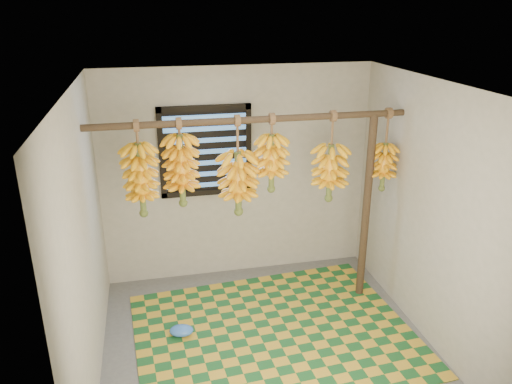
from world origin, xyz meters
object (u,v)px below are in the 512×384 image
object	(u,v)px
banana_bunch_e	(330,173)
plastic_bag	(181,331)
banana_bunch_c	(238,183)
banana_bunch_f	(384,167)
support_post	(366,210)
banana_bunch_a	(141,180)
banana_bunch_b	(181,170)
woven_mat	(274,333)
banana_bunch_d	(271,163)

from	to	relation	value
banana_bunch_e	plastic_bag	bearing A→B (deg)	-167.94
banana_bunch_c	banana_bunch_f	xyz separation A→B (m)	(1.49, -0.00, 0.06)
plastic_bag	banana_bunch_f	xyz separation A→B (m)	(2.12, 0.33, 1.40)
support_post	banana_bunch_e	world-z (taller)	banana_bunch_e
banana_bunch_a	banana_bunch_b	distance (m)	0.37
support_post	plastic_bag	world-z (taller)	support_post
woven_mat	banana_bunch_e	xyz separation A→B (m)	(0.67, 0.50, 1.43)
woven_mat	banana_bunch_a	size ratio (longest dim) A/B	2.90
banana_bunch_b	banana_bunch_d	world-z (taller)	same
support_post	banana_bunch_c	size ratio (longest dim) A/B	2.07
banana_bunch_c	banana_bunch_d	world-z (taller)	same
banana_bunch_f	banana_bunch_c	bearing A→B (deg)	180.00
woven_mat	banana_bunch_d	size ratio (longest dim) A/B	3.45
banana_bunch_e	banana_bunch_f	distance (m)	0.57
support_post	banana_bunch_d	xyz separation A→B (m)	(-1.02, -0.00, 0.57)
banana_bunch_c	banana_bunch_f	distance (m)	1.49
banana_bunch_c	plastic_bag	bearing A→B (deg)	-152.34
plastic_bag	banana_bunch_e	distance (m)	2.10
banana_bunch_a	banana_bunch_b	bearing A→B (deg)	0.00
banana_bunch_b	banana_bunch_f	xyz separation A→B (m)	(2.02, 0.00, -0.11)
banana_bunch_f	banana_bunch_d	bearing A→B (deg)	-180.00
support_post	banana_bunch_f	xyz separation A→B (m)	(0.15, 0.00, 0.46)
plastic_bag	banana_bunch_d	bearing A→B (deg)	19.13
support_post	banana_bunch_e	bearing A→B (deg)	180.00
plastic_bag	banana_bunch_c	world-z (taller)	banana_bunch_c
woven_mat	banana_bunch_b	xyz separation A→B (m)	(-0.77, 0.50, 1.56)
support_post	banana_bunch_d	distance (m)	1.17
support_post	banana_bunch_e	size ratio (longest dim) A/B	2.21
plastic_bag	banana_bunch_f	world-z (taller)	banana_bunch_f
plastic_bag	banana_bunch_b	bearing A→B (deg)	72.32
support_post	banana_bunch_f	distance (m)	0.48
banana_bunch_c	banana_bunch_d	xyz separation A→B (m)	(0.32, -0.00, 0.18)
banana_bunch_c	banana_bunch_e	distance (m)	0.92
banana_bunch_a	banana_bunch_c	bearing A→B (deg)	0.00
banana_bunch_d	woven_mat	bearing A→B (deg)	-98.92
banana_bunch_b	support_post	bearing A→B (deg)	0.00
banana_bunch_c	banana_bunch_e	size ratio (longest dim) A/B	1.06
banana_bunch_e	support_post	bearing A→B (deg)	0.00
woven_mat	plastic_bag	bearing A→B (deg)	169.22
banana_bunch_a	banana_bunch_d	distance (m)	1.22
banana_bunch_b	banana_bunch_d	distance (m)	0.85
support_post	banana_bunch_f	size ratio (longest dim) A/B	2.36
support_post	banana_bunch_b	distance (m)	1.95
banana_bunch_d	support_post	bearing A→B (deg)	0.00
plastic_bag	banana_bunch_b	size ratio (longest dim) A/B	0.28
banana_bunch_d	banana_bunch_e	world-z (taller)	same
banana_bunch_e	banana_bunch_f	xyz separation A→B (m)	(0.57, 0.00, 0.02)
plastic_bag	banana_bunch_b	world-z (taller)	banana_bunch_b
banana_bunch_a	banana_bunch_d	xyz separation A→B (m)	(1.22, -0.00, 0.08)
banana_bunch_e	banana_bunch_a	bearing A→B (deg)	180.00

